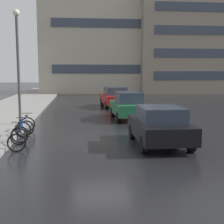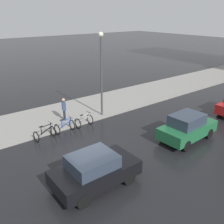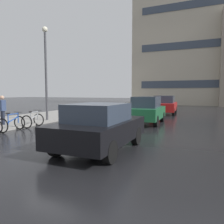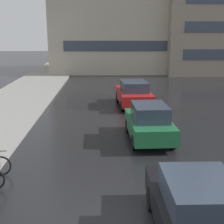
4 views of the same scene
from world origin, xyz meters
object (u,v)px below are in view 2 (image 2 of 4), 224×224
(bicycle_second, at_px, (65,126))
(pedestrian, at_px, (64,109))
(streetlamp, at_px, (101,67))
(bicycle_nearest, at_px, (45,133))
(bicycle_third, at_px, (84,121))
(car_black, at_px, (95,170))
(car_green, at_px, (187,127))

(bicycle_second, xyz_separation_m, pedestrian, (-1.49, 0.77, 0.59))
(pedestrian, relative_size, streetlamp, 0.29)
(bicycle_nearest, height_order, bicycle_second, bicycle_nearest)
(bicycle_third, relative_size, streetlamp, 0.19)
(bicycle_nearest, bearing_deg, streetlamp, 99.18)
(bicycle_nearest, bearing_deg, bicycle_second, 94.58)
(car_black, distance_m, car_green, 6.80)
(bicycle_third, distance_m, car_black, 6.32)
(bicycle_third, xyz_separation_m, pedestrian, (-1.49, -0.68, 0.60))
(car_green, height_order, streetlamp, streetlamp)
(pedestrian, xyz_separation_m, streetlamp, (0.82, 2.65, 2.69))
(bicycle_third, height_order, car_black, car_black)
(bicycle_second, relative_size, car_black, 0.31)
(bicycle_second, relative_size, bicycle_third, 1.05)
(bicycle_nearest, relative_size, bicycle_second, 1.04)
(bicycle_third, relative_size, pedestrian, 0.65)
(bicycle_nearest, relative_size, car_black, 0.32)
(bicycle_nearest, height_order, streetlamp, streetlamp)
(bicycle_second, bearing_deg, bicycle_nearest, -85.42)
(bicycle_second, distance_m, streetlamp, 4.79)
(bicycle_second, relative_size, car_green, 0.31)
(streetlamp, bearing_deg, pedestrian, -107.29)
(car_green, xyz_separation_m, pedestrian, (-6.91, -4.58, 0.16))
(car_black, height_order, streetlamp, streetlamp)
(car_black, relative_size, pedestrian, 2.21)
(bicycle_third, relative_size, car_green, 0.29)
(car_black, bearing_deg, pedestrian, 162.65)
(bicycle_third, height_order, pedestrian, pedestrian)
(bicycle_nearest, height_order, car_green, car_green)
(bicycle_third, xyz_separation_m, car_black, (5.61, -2.90, 0.40))
(pedestrian, bearing_deg, streetlamp, 72.71)
(bicycle_second, xyz_separation_m, streetlamp, (-0.67, 3.42, 3.29))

